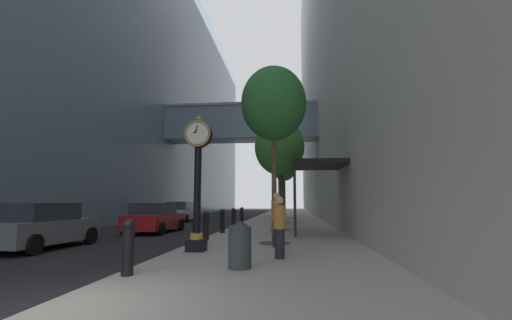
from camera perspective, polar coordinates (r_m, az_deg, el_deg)
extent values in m
plane|color=black|center=(31.92, -0.81, -9.67)|extent=(110.00, 110.00, 0.00)
cube|color=#9E998E|center=(34.71, 4.83, -9.30)|extent=(6.10, 80.00, 0.14)
cube|color=slate|center=(40.33, -18.84, 11.79)|extent=(9.00, 80.00, 28.41)
cube|color=slate|center=(34.05, -2.29, 5.72)|extent=(14.86, 3.20, 3.06)
cube|color=gray|center=(34.44, -2.27, 8.40)|extent=(14.86, 3.40, 0.24)
cube|color=#B7B2A8|center=(40.15, 16.19, 21.77)|extent=(9.00, 80.00, 41.25)
cube|color=black|center=(11.06, -9.61, -13.40)|extent=(0.55, 0.55, 0.35)
cylinder|color=gold|center=(11.04, -9.58, -12.03)|extent=(0.39, 0.38, 0.18)
cylinder|color=black|center=(10.99, -9.44, -4.76)|extent=(0.22, 0.22, 2.62)
cylinder|color=black|center=(11.19, -9.26, 4.12)|extent=(0.84, 0.28, 0.84)
torus|color=gold|center=(11.04, -9.47, 4.27)|extent=(0.82, 0.05, 0.82)
cylinder|color=white|center=(11.04, -9.46, 4.26)|extent=(0.69, 0.01, 0.69)
cylinder|color=white|center=(11.33, -9.07, 3.98)|extent=(0.69, 0.01, 0.69)
sphere|color=gold|center=(11.29, -9.22, 6.57)|extent=(0.16, 0.16, 0.16)
cube|color=black|center=(11.06, -9.77, 4.56)|extent=(0.14, 0.01, 0.14)
cube|color=black|center=(11.07, -9.61, 4.91)|extent=(0.09, 0.01, 0.26)
cylinder|color=black|center=(7.80, -19.99, -13.76)|extent=(0.24, 0.24, 0.93)
sphere|color=black|center=(7.75, -19.83, -9.86)|extent=(0.25, 0.25, 0.25)
cylinder|color=black|center=(13.99, -8.09, -10.82)|extent=(0.24, 0.24, 0.93)
sphere|color=black|center=(13.96, -8.05, -8.65)|extent=(0.25, 0.25, 0.25)
cylinder|color=black|center=(17.19, -5.44, -10.09)|extent=(0.24, 0.24, 0.93)
sphere|color=black|center=(17.17, -5.42, -8.32)|extent=(0.25, 0.25, 0.25)
cylinder|color=black|center=(20.42, -3.64, -9.58)|extent=(0.24, 0.24, 0.93)
sphere|color=black|center=(20.40, -3.62, -8.09)|extent=(0.25, 0.25, 0.25)
cylinder|color=black|center=(23.66, -2.33, -9.20)|extent=(0.24, 0.24, 0.93)
sphere|color=black|center=(23.64, -2.32, -7.92)|extent=(0.25, 0.25, 0.25)
cylinder|color=#333335|center=(12.93, 3.00, -13.25)|extent=(1.10, 1.10, 0.02)
cylinder|color=brown|center=(12.86, 2.94, -3.91)|extent=(0.18, 0.18, 4.22)
ellipsoid|color=#2D7033|center=(13.36, 2.86, 9.14)|extent=(2.43, 2.43, 2.79)
cylinder|color=#333335|center=(19.24, 3.93, -11.11)|extent=(1.10, 1.10, 0.02)
cylinder|color=#4C3D2D|center=(19.19, 3.88, -5.98)|extent=(0.18, 0.18, 3.46)
ellipsoid|color=#428438|center=(19.42, 3.82, 2.18)|extent=(2.73, 2.73, 3.14)
cylinder|color=#333335|center=(25.57, 4.39, -10.03)|extent=(1.10, 1.10, 0.02)
cylinder|color=#4C3D2D|center=(25.53, 4.35, -5.65)|extent=(0.18, 0.18, 3.93)
ellipsoid|color=#428438|center=(25.76, 4.29, 0.99)|extent=(2.71, 2.71, 3.11)
cylinder|color=#333335|center=(31.90, 4.67, -9.38)|extent=(1.10, 1.10, 0.02)
cylinder|color=#4C3D2D|center=(31.87, 4.63, -6.01)|extent=(0.18, 0.18, 3.77)
ellipsoid|color=#428438|center=(32.02, 4.59, -1.20)|extent=(2.13, 2.13, 2.44)
cylinder|color=#383D42|center=(8.13, -2.62, -13.89)|extent=(0.52, 0.52, 0.92)
cone|color=#272A2E|center=(8.09, -2.60, -10.31)|extent=(0.53, 0.53, 0.16)
cylinder|color=#23232D|center=(9.50, 3.85, -13.33)|extent=(0.35, 0.35, 0.76)
cylinder|color=#B77A33|center=(9.45, 3.82, -9.17)|extent=(0.46, 0.46, 0.62)
sphere|color=tan|center=(9.44, 3.80, -6.59)|extent=(0.23, 0.23, 0.23)
cube|color=brown|center=(9.66, 3.21, -11.18)|extent=(0.23, 0.20, 0.24)
cylinder|color=#23232D|center=(11.84, 3.35, -11.85)|extent=(0.28, 0.28, 0.84)
cylinder|color=#B77A33|center=(11.79, 3.32, -8.17)|extent=(0.37, 0.37, 0.68)
sphere|color=tan|center=(11.79, 3.31, -5.90)|extent=(0.26, 0.26, 0.26)
cube|color=black|center=(16.84, 10.01, -0.78)|extent=(2.40, 3.60, 0.20)
cylinder|color=#333338|center=(15.11, 6.32, -6.24)|extent=(0.10, 0.10, 3.20)
cylinder|color=#333338|center=(18.31, 6.23, -6.33)|extent=(0.10, 0.10, 3.20)
cube|color=slate|center=(14.54, -31.36, -9.80)|extent=(1.96, 4.33, 0.75)
cube|color=#282D38|center=(14.34, -31.73, -7.16)|extent=(1.69, 2.44, 0.62)
cylinder|color=black|center=(16.27, -30.79, -10.38)|extent=(0.24, 0.65, 0.64)
cylinder|color=black|center=(15.22, -25.17, -11.01)|extent=(0.24, 0.65, 0.64)
cylinder|color=black|center=(12.85, -32.24, -11.51)|extent=(0.24, 0.65, 0.64)
cube|color=#B7BABF|center=(30.04, -12.02, -8.53)|extent=(1.90, 4.70, 0.78)
cube|color=#282D38|center=(29.80, -12.11, -7.21)|extent=(1.63, 2.65, 0.64)
cylinder|color=black|center=(31.82, -12.78, -8.94)|extent=(0.24, 0.65, 0.64)
cylinder|color=black|center=(31.35, -9.62, -9.04)|extent=(0.24, 0.65, 0.64)
cylinder|color=black|center=(28.81, -14.65, -9.13)|extent=(0.24, 0.65, 0.64)
cylinder|color=black|center=(28.29, -11.18, -9.27)|extent=(0.24, 0.65, 0.64)
cube|color=#AD191E|center=(19.73, -15.93, -9.48)|extent=(1.85, 4.67, 0.74)
cube|color=#282D38|center=(19.49, -16.12, -7.58)|extent=(1.61, 2.62, 0.61)
cylinder|color=black|center=(21.55, -16.69, -9.93)|extent=(0.23, 0.64, 0.64)
cylinder|color=black|center=(20.95, -12.03, -10.16)|extent=(0.23, 0.64, 0.64)
cylinder|color=black|center=(18.65, -20.37, -10.32)|extent=(0.23, 0.64, 0.64)
cylinder|color=black|center=(17.96, -15.07, -10.67)|extent=(0.23, 0.64, 0.64)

